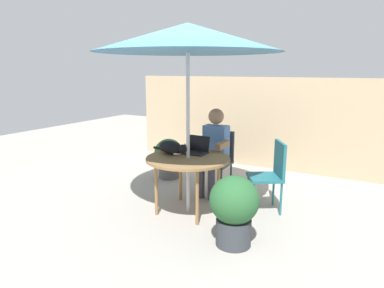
# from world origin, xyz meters

# --- Properties ---
(ground_plane) EXTENTS (14.00, 14.00, 0.00)m
(ground_plane) POSITION_xyz_m (0.00, 0.00, 0.00)
(ground_plane) COLOR gray
(fence_back) EXTENTS (4.84, 0.08, 1.63)m
(fence_back) POSITION_xyz_m (0.00, 2.43, 0.82)
(fence_back) COLOR tan
(fence_back) RESTS_ON ground
(patio_table) EXTENTS (1.04, 1.04, 0.71)m
(patio_table) POSITION_xyz_m (0.00, 0.00, 0.65)
(patio_table) COLOR olive
(patio_table) RESTS_ON ground
(patio_umbrella) EXTENTS (2.19, 2.19, 2.29)m
(patio_umbrella) POSITION_xyz_m (0.00, 0.00, 2.12)
(patio_umbrella) COLOR #B7B7BC
(patio_umbrella) RESTS_ON ground
(chair_occupied) EXTENTS (0.40, 0.40, 0.89)m
(chair_occupied) POSITION_xyz_m (0.00, 0.89, 0.53)
(chair_occupied) COLOR #33383F
(chair_occupied) RESTS_ON ground
(chair_empty) EXTENTS (0.55, 0.55, 0.89)m
(chair_empty) POSITION_xyz_m (0.89, 0.55, 0.53)
(chair_empty) COLOR #1E606B
(chair_empty) RESTS_ON ground
(person_seated) EXTENTS (0.48, 0.48, 1.23)m
(person_seated) POSITION_xyz_m (0.00, 0.73, 0.70)
(person_seated) COLOR #4C72A5
(person_seated) RESTS_ON ground
(laptop) EXTENTS (0.30, 0.25, 0.21)m
(laptop) POSITION_xyz_m (-0.02, 0.27, 0.77)
(laptop) COLOR black
(laptop) RESTS_ON patio_table
(cat) EXTENTS (0.63, 0.29, 0.17)m
(cat) POSITION_xyz_m (-0.25, 0.03, 0.79)
(cat) COLOR black
(cat) RESTS_ON patio_table
(potted_plant_near_fence) EXTENTS (0.47, 0.47, 0.66)m
(potted_plant_near_fence) POSITION_xyz_m (-0.98, 1.05, 0.36)
(potted_plant_near_fence) COLOR #595654
(potted_plant_near_fence) RESTS_ON ground
(potted_plant_by_chair) EXTENTS (0.50, 0.50, 0.73)m
(potted_plant_by_chair) POSITION_xyz_m (0.83, -0.51, 0.41)
(potted_plant_by_chair) COLOR #33383D
(potted_plant_by_chair) RESTS_ON ground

